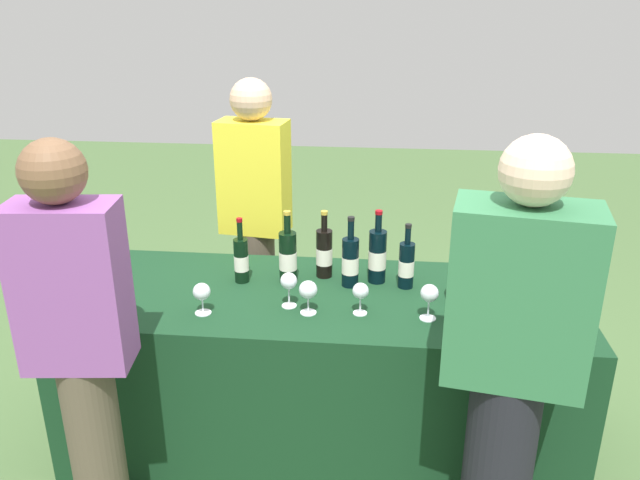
{
  "coord_description": "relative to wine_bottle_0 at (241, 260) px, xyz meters",
  "views": [
    {
      "loc": [
        0.24,
        -2.43,
        1.96
      ],
      "look_at": [
        0.0,
        0.0,
        1.0
      ],
      "focal_mm": 35.52,
      "sensor_mm": 36.0,
      "label": 1
    }
  ],
  "objects": [
    {
      "name": "wine_glass_0",
      "position": [
        -0.09,
        -0.32,
        -0.01
      ],
      "size": [
        0.07,
        0.07,
        0.13
      ],
      "color": "silver",
      "rests_on": "tasting_table"
    },
    {
      "name": "ice_bucket",
      "position": [
        1.0,
        -0.13,
        -0.01
      ],
      "size": [
        0.21,
        0.21,
        0.19
      ],
      "primitive_type": "cylinder",
      "color": "silver",
      "rests_on": "tasting_table"
    },
    {
      "name": "wine_bottle_3",
      "position": [
        0.48,
        0.01,
        0.01
      ],
      "size": [
        0.07,
        0.07,
        0.32
      ],
      "color": "black",
      "rests_on": "tasting_table"
    },
    {
      "name": "guest_1",
      "position": [
        1.05,
        -0.7,
        -0.01
      ],
      "size": [
        0.47,
        0.31,
        1.59
      ],
      "rotation": [
        0.0,
        0.0,
        -0.17
      ],
      "color": "black",
      "rests_on": "ground_plane"
    },
    {
      "name": "wine_glass_5",
      "position": [
        0.98,
        -0.28,
        -0.02
      ],
      "size": [
        0.07,
        0.07,
        0.13
      ],
      "color": "silver",
      "rests_on": "tasting_table"
    },
    {
      "name": "wine_glass_3",
      "position": [
        0.54,
        -0.25,
        -0.01
      ],
      "size": [
        0.07,
        0.07,
        0.13
      ],
      "color": "silver",
      "rests_on": "tasting_table"
    },
    {
      "name": "wine_glass_4",
      "position": [
        0.81,
        -0.27,
        0.0
      ],
      "size": [
        0.07,
        0.07,
        0.15
      ],
      "color": "silver",
      "rests_on": "tasting_table"
    },
    {
      "name": "guest_0",
      "position": [
        -0.4,
        -0.74,
        -0.01
      ],
      "size": [
        0.37,
        0.23,
        1.55
      ],
      "rotation": [
        0.0,
        0.0,
        0.11
      ],
      "color": "brown",
      "rests_on": "ground_plane"
    },
    {
      "name": "wine_bottle_4",
      "position": [
        0.6,
        0.06,
        0.02
      ],
      "size": [
        0.08,
        0.08,
        0.33
      ],
      "color": "black",
      "rests_on": "tasting_table"
    },
    {
      "name": "wine_glass_2",
      "position": [
        0.33,
        -0.27,
        -0.01
      ],
      "size": [
        0.07,
        0.07,
        0.14
      ],
      "color": "silver",
      "rests_on": "tasting_table"
    },
    {
      "name": "tasting_table",
      "position": [
        0.36,
        -0.1,
        -0.48
      ],
      "size": [
        2.21,
        0.8,
        0.75
      ],
      "primitive_type": "cube",
      "color": "#14381E",
      "rests_on": "ground_plane"
    },
    {
      "name": "server_pouring",
      "position": [
        -0.05,
        0.57,
        0.01
      ],
      "size": [
        0.37,
        0.24,
        1.57
      ],
      "rotation": [
        0.0,
        0.0,
        3.01
      ],
      "color": "brown",
      "rests_on": "ground_plane"
    },
    {
      "name": "wine_bottle_0",
      "position": [
        0.0,
        0.0,
        0.0
      ],
      "size": [
        0.06,
        0.06,
        0.3
      ],
      "color": "black",
      "rests_on": "tasting_table"
    },
    {
      "name": "wine_bottle_2",
      "position": [
        0.37,
        0.09,
        0.01
      ],
      "size": [
        0.07,
        0.07,
        0.31
      ],
      "color": "black",
      "rests_on": "tasting_table"
    },
    {
      "name": "ground_plane",
      "position": [
        0.36,
        -0.1,
        -0.86
      ],
      "size": [
        12.0,
        12.0,
        0.0
      ],
      "primitive_type": "plane",
      "color": "#476638"
    },
    {
      "name": "wine_glass_1",
      "position": [
        0.24,
        -0.22,
        0.0
      ],
      "size": [
        0.07,
        0.07,
        0.15
      ],
      "color": "silver",
      "rests_on": "tasting_table"
    },
    {
      "name": "wine_bottle_5",
      "position": [
        0.73,
        0.02,
        0.0
      ],
      "size": [
        0.07,
        0.07,
        0.29
      ],
      "color": "black",
      "rests_on": "tasting_table"
    },
    {
      "name": "wine_bottle_6",
      "position": [
        1.19,
        0.07,
        0.0
      ],
      "size": [
        0.07,
        0.07,
        0.29
      ],
      "color": "black",
      "rests_on": "tasting_table"
    },
    {
      "name": "wine_bottle_1",
      "position": [
        0.21,
        0.01,
        0.02
      ],
      "size": [
        0.08,
        0.08,
        0.33
      ],
      "color": "black",
      "rests_on": "tasting_table"
    }
  ]
}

